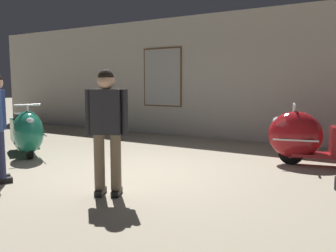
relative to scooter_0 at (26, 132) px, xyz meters
name	(u,v)px	position (x,y,z in m)	size (l,w,h in m)	color
ground_plane	(143,172)	(2.80, 0.11, -0.49)	(60.00, 60.00, 0.00)	gray
showroom_back_wall	(233,77)	(2.79, 4.19, 1.15)	(18.00, 0.24, 3.29)	#ADA89E
scooter_0	(26,132)	(0.00, 0.00, 0.00)	(1.77, 1.31, 1.07)	black
scooter_1	(313,138)	(5.12, 2.06, 0.02)	(1.89, 0.91, 1.11)	black
visitor_1	(107,124)	(3.11, -1.13, 0.46)	(0.51, 0.37, 1.65)	black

